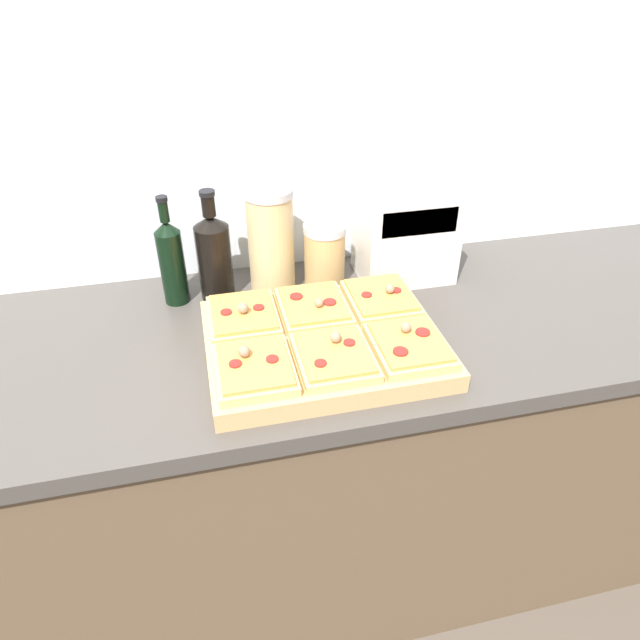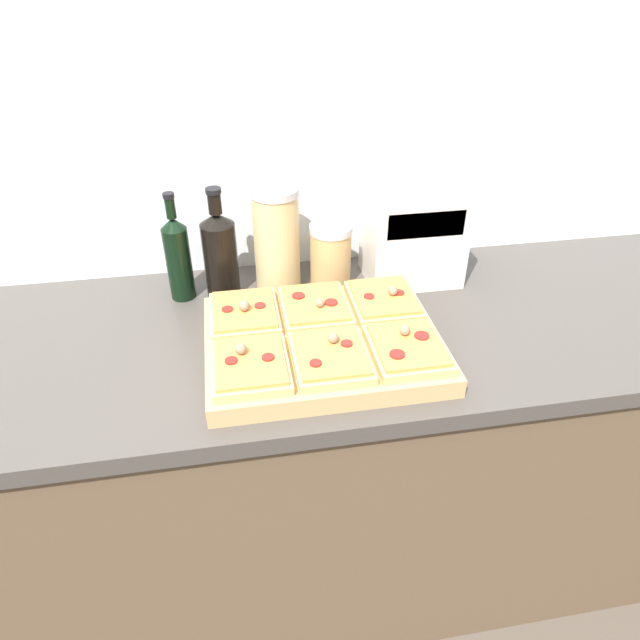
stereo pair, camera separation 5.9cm
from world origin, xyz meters
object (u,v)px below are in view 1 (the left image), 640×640
(cutting_board, at_px, (323,343))
(wine_bottle, at_px, (214,255))
(toaster_oven, at_px, (405,234))
(grain_jar_tall, at_px, (271,241))
(olive_oil_bottle, at_px, (172,261))
(grain_jar_short, at_px, (325,255))

(cutting_board, bearing_deg, wine_bottle, 125.28)
(wine_bottle, bearing_deg, toaster_oven, -0.10)
(cutting_board, distance_m, grain_jar_tall, 0.32)
(olive_oil_bottle, relative_size, toaster_oven, 1.04)
(cutting_board, bearing_deg, toaster_oven, 44.98)
(wine_bottle, height_order, grain_jar_short, wine_bottle)
(grain_jar_tall, xyz_separation_m, toaster_oven, (0.35, -0.00, -0.02))
(grain_jar_short, height_order, toaster_oven, toaster_oven)
(cutting_board, height_order, olive_oil_bottle, olive_oil_bottle)
(toaster_oven, bearing_deg, olive_oil_bottle, 179.92)
(cutting_board, bearing_deg, olive_oil_bottle, 136.64)
(wine_bottle, bearing_deg, grain_jar_tall, 0.00)
(grain_jar_short, bearing_deg, grain_jar_tall, 180.00)
(wine_bottle, distance_m, grain_jar_tall, 0.14)
(cutting_board, distance_m, toaster_oven, 0.42)
(wine_bottle, height_order, grain_jar_tall, wine_bottle)
(cutting_board, bearing_deg, grain_jar_tall, 102.42)
(cutting_board, xyz_separation_m, toaster_oven, (0.29, 0.29, 0.09))
(wine_bottle, relative_size, grain_jar_short, 1.69)
(grain_jar_tall, bearing_deg, grain_jar_short, 0.00)
(grain_jar_tall, bearing_deg, wine_bottle, 180.00)
(toaster_oven, bearing_deg, grain_jar_tall, 179.86)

